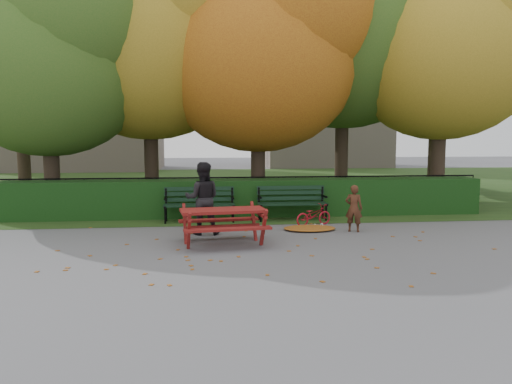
{
  "coord_description": "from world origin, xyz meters",
  "views": [
    {
      "loc": [
        -1.25,
        -9.02,
        2.14
      ],
      "look_at": [
        -0.1,
        1.37,
        1.0
      ],
      "focal_mm": 35.0,
      "sensor_mm": 36.0,
      "label": 1
    }
  ],
  "objects": [
    {
      "name": "tree_b",
      "position": [
        -2.44,
        6.75,
        5.4
      ],
      "size": [
        6.72,
        6.4,
        8.79
      ],
      "color": "#2F201A",
      "rests_on": "ground"
    },
    {
      "name": "tree_a",
      "position": [
        -5.19,
        5.58,
        4.52
      ],
      "size": [
        5.88,
        5.6,
        7.48
      ],
      "color": "#2F201A",
      "rests_on": "ground"
    },
    {
      "name": "tree_d",
      "position": [
        3.88,
        7.23,
        5.98
      ],
      "size": [
        7.14,
        6.8,
        9.58
      ],
      "color": "#2F201A",
      "rests_on": "ground"
    },
    {
      "name": "tree_e",
      "position": [
        6.52,
        5.77,
        5.08
      ],
      "size": [
        6.09,
        5.8,
        8.16
      ],
      "color": "#2F201A",
      "rests_on": "ground"
    },
    {
      "name": "hedge",
      "position": [
        0.0,
        4.5,
        0.5
      ],
      "size": [
        13.0,
        0.9,
        1.0
      ],
      "primitive_type": "cube",
      "color": "black",
      "rests_on": "ground"
    },
    {
      "name": "building_right",
      "position": [
        8.0,
        28.0,
        6.0
      ],
      "size": [
        9.0,
        6.0,
        12.0
      ],
      "primitive_type": "cube",
      "color": "#A29182",
      "rests_on": "ground"
    },
    {
      "name": "leaf_scatter",
      "position": [
        0.0,
        0.3,
        0.01
      ],
      "size": [
        9.0,
        5.7,
        0.01
      ],
      "primitive_type": null,
      "color": "maroon",
      "rests_on": "ground"
    },
    {
      "name": "bench_left",
      "position": [
        -1.3,
        3.7,
        0.52
      ],
      "size": [
        1.8,
        0.57,
        0.88
      ],
      "color": "black",
      "rests_on": "ground"
    },
    {
      "name": "iron_fence",
      "position": [
        0.0,
        5.3,
        0.54
      ],
      "size": [
        14.0,
        0.04,
        1.02
      ],
      "color": "black",
      "rests_on": "ground"
    },
    {
      "name": "bicycle",
      "position": [
        1.47,
        2.8,
        0.26
      ],
      "size": [
        1.05,
        0.71,
        0.52
      ],
      "primitive_type": "imported",
      "rotation": [
        0.0,
        0.0,
        1.98
      ],
      "color": "#AA0F22",
      "rests_on": "ground"
    },
    {
      "name": "bench_right",
      "position": [
        1.1,
        3.7,
        0.52
      ],
      "size": [
        1.8,
        0.57,
        0.88
      ],
      "color": "black",
      "rests_on": "ground"
    },
    {
      "name": "ground",
      "position": [
        0.0,
        0.0,
        0.0
      ],
      "size": [
        90.0,
        90.0,
        0.0
      ],
      "primitive_type": "plane",
      "color": "slate",
      "rests_on": "ground"
    },
    {
      "name": "adult",
      "position": [
        -1.22,
        1.98,
        0.8
      ],
      "size": [
        0.81,
        0.64,
        1.61
      ],
      "primitive_type": "imported",
      "rotation": [
        0.0,
        0.0,
        3.1
      ],
      "color": "black",
      "rests_on": "ground"
    },
    {
      "name": "tree_g",
      "position": [
        8.33,
        9.76,
        5.37
      ],
      "size": [
        6.3,
        6.0,
        8.55
      ],
      "color": "#2F201A",
      "rests_on": "ground"
    },
    {
      "name": "grass_strip",
      "position": [
        0.0,
        14.0,
        0.01
      ],
      "size": [
        90.0,
        90.0,
        0.0
      ],
      "primitive_type": "plane",
      "color": "#1E3B14",
      "rests_on": "ground"
    },
    {
      "name": "picnic_table",
      "position": [
        -0.82,
        0.86,
        0.56
      ],
      "size": [
        1.83,
        1.55,
        0.82
      ],
      "rotation": [
        0.0,
        0.0,
        0.12
      ],
      "color": "maroon",
      "rests_on": "ground"
    },
    {
      "name": "child",
      "position": [
        2.2,
        1.91,
        0.54
      ],
      "size": [
        0.46,
        0.39,
        1.08
      ],
      "primitive_type": "imported",
      "rotation": [
        0.0,
        0.0,
        2.73
      ],
      "color": "#472516",
      "rests_on": "ground"
    },
    {
      "name": "tree_c",
      "position": [
        0.83,
        5.96,
        4.82
      ],
      "size": [
        6.3,
        6.0,
        8.0
      ],
      "color": "#2F201A",
      "rests_on": "ground"
    },
    {
      "name": "leaf_pile",
      "position": [
        1.25,
        2.23,
        0.04
      ],
      "size": [
        1.27,
        0.91,
        0.08
      ],
      "primitive_type": "ellipsoid",
      "rotation": [
        0.0,
        0.0,
        0.05
      ],
      "color": "maroon",
      "rests_on": "ground"
    },
    {
      "name": "tree_f",
      "position": [
        -7.13,
        9.24,
        5.69
      ],
      "size": [
        6.93,
        6.6,
        9.19
      ],
      "color": "#2F201A",
      "rests_on": "ground"
    },
    {
      "name": "building_left",
      "position": [
        -9.0,
        26.0,
        7.5
      ],
      "size": [
        10.0,
        7.0,
        15.0
      ],
      "primitive_type": "cube",
      "color": "#A29182",
      "rests_on": "ground"
    }
  ]
}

